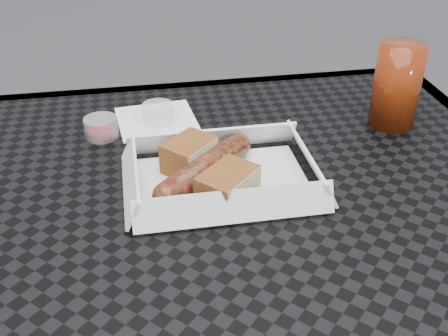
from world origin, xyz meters
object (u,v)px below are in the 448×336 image
(patio_table, at_px, (252,255))
(food_tray, at_px, (223,182))
(bratwurst, at_px, (205,169))
(drink_glass, at_px, (397,85))

(patio_table, xyz_separation_m, food_tray, (-0.03, 0.06, 0.08))
(food_tray, distance_m, bratwurst, 0.03)
(patio_table, xyz_separation_m, drink_glass, (0.26, 0.18, 0.14))
(patio_table, bearing_deg, bratwurst, 127.36)
(bratwurst, bearing_deg, food_tray, -16.28)
(patio_table, distance_m, drink_glass, 0.35)
(patio_table, height_order, bratwurst, bratwurst)
(patio_table, relative_size, bratwurst, 5.55)
(food_tray, relative_size, bratwurst, 1.53)
(bratwurst, bearing_deg, patio_table, -52.64)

